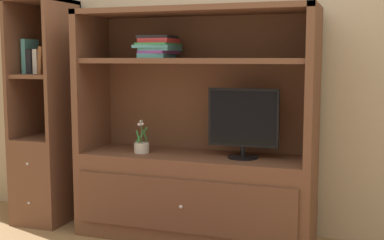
{
  "coord_description": "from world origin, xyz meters",
  "views": [
    {
      "loc": [
        1.16,
        -2.94,
        1.27
      ],
      "look_at": [
        0.0,
        0.35,
        0.85
      ],
      "focal_mm": 48.06,
      "sensor_mm": 36.0,
      "label": 1
    }
  ],
  "objects_px": {
    "tv_monitor": "(243,121)",
    "potted_plant": "(142,146)",
    "magazine_stack": "(158,47)",
    "bookshelf_tall": "(47,147)",
    "upright_book_row": "(36,60)",
    "media_console": "(195,168)"
  },
  "relations": [
    {
      "from": "media_console",
      "to": "magazine_stack",
      "type": "xyz_separation_m",
      "value": [
        -0.27,
        -0.01,
        0.84
      ]
    },
    {
      "from": "upright_book_row",
      "to": "potted_plant",
      "type": "bearing_deg",
      "value": -3.67
    },
    {
      "from": "bookshelf_tall",
      "to": "upright_book_row",
      "type": "bearing_deg",
      "value": -172.82
    },
    {
      "from": "potted_plant",
      "to": "magazine_stack",
      "type": "distance_m",
      "value": 0.71
    },
    {
      "from": "tv_monitor",
      "to": "upright_book_row",
      "type": "relative_size",
      "value": 1.83
    },
    {
      "from": "magazine_stack",
      "to": "upright_book_row",
      "type": "xyz_separation_m",
      "value": [
        -1.02,
        0.0,
        -0.09
      ]
    },
    {
      "from": "media_console",
      "to": "magazine_stack",
      "type": "relative_size",
      "value": 4.78
    },
    {
      "from": "bookshelf_tall",
      "to": "potted_plant",
      "type": "bearing_deg",
      "value": -4.58
    },
    {
      "from": "potted_plant",
      "to": "bookshelf_tall",
      "type": "relative_size",
      "value": 0.14
    },
    {
      "from": "potted_plant",
      "to": "bookshelf_tall",
      "type": "xyz_separation_m",
      "value": [
        -0.84,
        0.07,
        -0.06
      ]
    },
    {
      "from": "tv_monitor",
      "to": "bookshelf_tall",
      "type": "height_order",
      "value": "bookshelf_tall"
    },
    {
      "from": "magazine_stack",
      "to": "bookshelf_tall",
      "type": "height_order",
      "value": "bookshelf_tall"
    },
    {
      "from": "tv_monitor",
      "to": "upright_book_row",
      "type": "xyz_separation_m",
      "value": [
        -1.63,
        0.0,
        0.41
      ]
    },
    {
      "from": "upright_book_row",
      "to": "media_console",
      "type": "bearing_deg",
      "value": 0.36
    },
    {
      "from": "media_console",
      "to": "magazine_stack",
      "type": "height_order",
      "value": "media_console"
    },
    {
      "from": "tv_monitor",
      "to": "potted_plant",
      "type": "xyz_separation_m",
      "value": [
        -0.72,
        -0.06,
        -0.2
      ]
    },
    {
      "from": "tv_monitor",
      "to": "potted_plant",
      "type": "bearing_deg",
      "value": -175.62
    },
    {
      "from": "magazine_stack",
      "to": "upright_book_row",
      "type": "distance_m",
      "value": 1.03
    },
    {
      "from": "potted_plant",
      "to": "bookshelf_tall",
      "type": "bearing_deg",
      "value": 175.42
    },
    {
      "from": "potted_plant",
      "to": "magazine_stack",
      "type": "bearing_deg",
      "value": 27.56
    },
    {
      "from": "media_console",
      "to": "tv_monitor",
      "type": "xyz_separation_m",
      "value": [
        0.35,
        -0.01,
        0.35
      ]
    },
    {
      "from": "magazine_stack",
      "to": "bookshelf_tall",
      "type": "relative_size",
      "value": 0.2
    }
  ]
}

